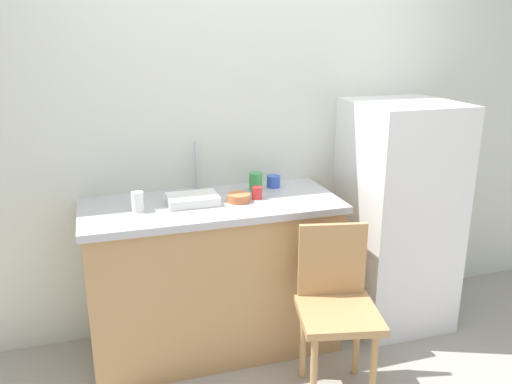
# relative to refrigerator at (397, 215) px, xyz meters

# --- Properties ---
(back_wall) EXTENTS (4.80, 0.10, 2.47)m
(back_wall) POSITION_rel_refrigerator_xyz_m (-0.92, 0.37, 0.52)
(back_wall) COLOR silver
(back_wall) RESTS_ON ground_plane
(cabinet_base) EXTENTS (1.41, 0.60, 0.88)m
(cabinet_base) POSITION_rel_refrigerator_xyz_m (-1.20, 0.02, -0.28)
(cabinet_base) COLOR tan
(cabinet_base) RESTS_ON ground_plane
(countertop) EXTENTS (1.45, 0.64, 0.04)m
(countertop) POSITION_rel_refrigerator_xyz_m (-1.20, 0.02, 0.18)
(countertop) COLOR #B7B7BC
(countertop) RESTS_ON cabinet_base
(faucet) EXTENTS (0.02, 0.02, 0.30)m
(faucet) POSITION_rel_refrigerator_xyz_m (-1.23, 0.27, 0.35)
(faucet) COLOR #B7B7BC
(faucet) RESTS_ON countertop
(refrigerator) EXTENTS (0.61, 0.64, 1.44)m
(refrigerator) POSITION_rel_refrigerator_xyz_m (0.00, 0.00, 0.00)
(refrigerator) COLOR white
(refrigerator) RESTS_ON ground_plane
(chair) EXTENTS (0.48, 0.48, 0.89)m
(chair) POSITION_rel_refrigerator_xyz_m (-0.69, -0.56, -0.22)
(chair) COLOR tan
(chair) RESTS_ON ground_plane
(dish_tray) EXTENTS (0.28, 0.20, 0.05)m
(dish_tray) POSITION_rel_refrigerator_xyz_m (-1.31, 0.02, 0.23)
(dish_tray) COLOR white
(dish_tray) RESTS_ON countertop
(terracotta_bowl) EXTENTS (0.13, 0.13, 0.05)m
(terracotta_bowl) POSITION_rel_refrigerator_xyz_m (-1.05, -0.02, 0.22)
(terracotta_bowl) COLOR #C67042
(terracotta_bowl) RESTS_ON countertop
(cup_red) EXTENTS (0.06, 0.06, 0.07)m
(cup_red) POSITION_rel_refrigerator_xyz_m (-0.94, -0.00, 0.24)
(cup_red) COLOR red
(cup_red) RESTS_ON countertop
(cup_blue) EXTENTS (0.08, 0.08, 0.07)m
(cup_blue) POSITION_rel_refrigerator_xyz_m (-0.77, 0.19, 0.24)
(cup_blue) COLOR blue
(cup_blue) RESTS_ON countertop
(cup_white) EXTENTS (0.07, 0.07, 0.11)m
(cup_white) POSITION_rel_refrigerator_xyz_m (-1.61, -0.02, 0.26)
(cup_white) COLOR white
(cup_white) RESTS_ON countertop
(cup_green) EXTENTS (0.08, 0.08, 0.11)m
(cup_green) POSITION_rel_refrigerator_xyz_m (-0.90, 0.16, 0.26)
(cup_green) COLOR green
(cup_green) RESTS_ON countertop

